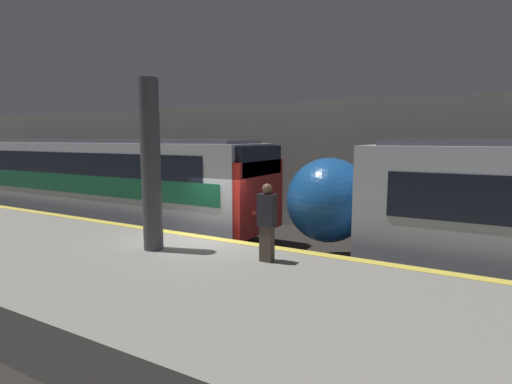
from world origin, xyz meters
name	(u,v)px	position (x,y,z in m)	size (l,w,h in m)	color
ground_plane	(206,271)	(0.00, 0.00, 0.00)	(120.00, 120.00, 0.00)	#282623
platform	(133,284)	(0.00, -2.70, 0.51)	(40.00, 5.39, 1.02)	gray
station_rear_barrier	(301,165)	(0.00, 6.61, 2.57)	(50.00, 0.15, 5.14)	#9E998E
support_pillar_near	(151,166)	(-0.31, -1.69, 3.04)	(0.46, 0.46, 4.05)	#47474C
train_boxy	(56,179)	(-10.00, 2.36, 1.87)	(21.15, 2.90, 3.65)	black
person_waiting	(267,221)	(2.54, -1.19, 1.92)	(0.38, 0.24, 1.71)	#473D33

